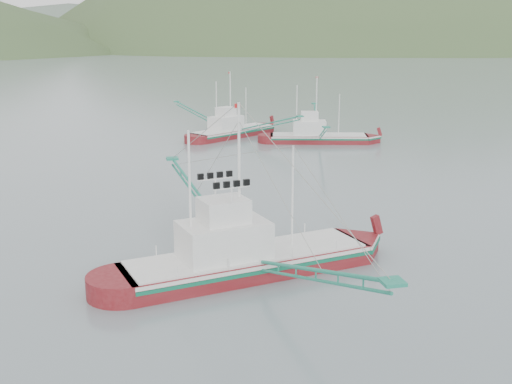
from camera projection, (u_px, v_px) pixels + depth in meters
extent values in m
plane|color=slate|center=(277.00, 265.00, 40.19)|extent=(1200.00, 1200.00, 0.00)
cube|color=maroon|center=(247.00, 270.00, 38.74)|extent=(15.72, 7.38, 2.03)
cube|color=silver|center=(247.00, 257.00, 38.53)|extent=(15.45, 7.39, 0.22)
cube|color=#0E6345|center=(247.00, 261.00, 38.59)|extent=(15.45, 7.41, 0.22)
cube|color=silver|center=(247.00, 253.00, 38.47)|extent=(14.94, 7.01, 0.12)
cube|color=silver|center=(224.00, 240.00, 37.57)|extent=(5.67, 4.30, 2.23)
cube|color=silver|center=(224.00, 210.00, 37.11)|extent=(3.07, 2.77, 1.42)
cylinder|color=white|center=(239.00, 181.00, 37.13)|extent=(0.16, 0.16, 9.12)
cylinder|color=white|center=(190.00, 199.00, 36.03)|extent=(0.14, 0.14, 7.75)
cylinder|color=white|center=(293.00, 197.00, 38.97)|extent=(0.12, 0.12, 6.38)
cube|color=maroon|center=(319.00, 141.00, 82.54)|extent=(12.89, 6.31, 1.66)
cube|color=silver|center=(319.00, 136.00, 82.36)|extent=(12.66, 6.32, 0.18)
cube|color=#0E6345|center=(319.00, 137.00, 82.41)|extent=(12.66, 6.33, 0.18)
cube|color=silver|center=(319.00, 135.00, 82.32)|extent=(12.24, 6.00, 0.10)
cube|color=silver|center=(309.00, 128.00, 82.14)|extent=(4.68, 3.61, 1.83)
cube|color=silver|center=(310.00, 116.00, 81.77)|extent=(2.54, 2.31, 1.16)
cylinder|color=white|center=(316.00, 106.00, 81.41)|extent=(0.13, 0.13, 7.47)
cylinder|color=white|center=(297.00, 110.00, 81.62)|extent=(0.12, 0.12, 6.35)
cylinder|color=white|center=(339.00, 115.00, 81.61)|extent=(0.10, 0.10, 5.23)
cube|color=maroon|center=(233.00, 135.00, 87.01)|extent=(12.56, 10.09, 1.71)
cube|color=silver|center=(233.00, 130.00, 86.83)|extent=(12.38, 10.00, 0.19)
cube|color=#0E6345|center=(233.00, 132.00, 86.88)|extent=(12.39, 10.01, 0.19)
cube|color=silver|center=(233.00, 129.00, 86.79)|extent=(11.93, 9.58, 0.10)
cube|color=silver|center=(226.00, 123.00, 85.65)|extent=(5.09, 4.68, 1.89)
cube|color=silver|center=(226.00, 112.00, 85.27)|extent=(2.90, 2.82, 1.20)
cylinder|color=white|center=(230.00, 101.00, 85.53)|extent=(0.14, 0.14, 7.72)
cylinder|color=white|center=(216.00, 107.00, 83.85)|extent=(0.12, 0.12, 6.56)
cylinder|color=white|center=(246.00, 107.00, 87.95)|extent=(0.10, 0.10, 5.40)
ellipsoid|color=#3A5129|center=(437.00, 46.00, 497.45)|extent=(684.00, 432.00, 306.00)
ellipsoid|color=slate|center=(153.00, 43.00, 575.54)|extent=(960.00, 400.00, 240.00)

